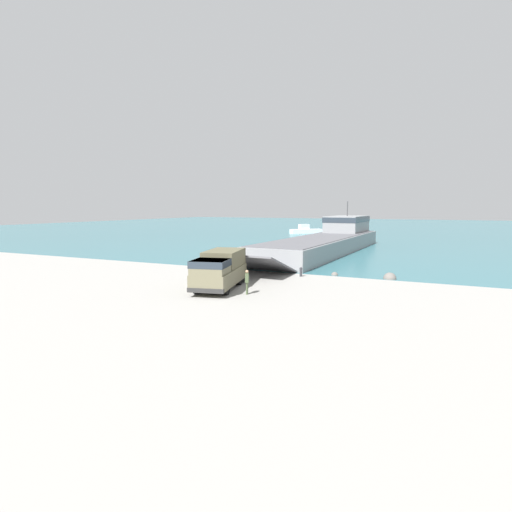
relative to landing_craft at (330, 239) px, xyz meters
name	(u,v)px	position (x,y,z in m)	size (l,w,h in m)	color
ground_plane	(225,277)	(-3.13, -25.60, -1.70)	(240.00, 240.00, 0.00)	gray
water_surface	(375,228)	(-3.13, 68.83, -1.69)	(240.00, 180.00, 0.01)	#336B75
landing_craft	(330,239)	(0.00, 0.00, 0.00)	(9.12, 42.03, 7.19)	gray
military_truck	(220,269)	(-1.00, -30.24, -0.18)	(4.11, 7.49, 2.86)	#6B664C
soldier_on_ramp	(247,280)	(1.80, -31.24, -0.67)	(0.38, 0.50, 1.77)	#475638
moored_boat_a	(306,230)	(-14.34, 34.42, -0.97)	(6.93, 6.90, 2.19)	white
moored_boat_b	(346,231)	(-4.92, 35.32, -0.97)	(7.09, 6.28, 2.19)	navy
mooring_bollard	(301,271)	(3.04, -22.53, -1.23)	(0.27, 0.27, 0.87)	#333338
shoreline_rock_a	(390,279)	(10.53, -20.52, -1.70)	(1.13, 1.13, 1.13)	#66605B
shoreline_rock_b	(335,275)	(5.69, -20.66, -1.70)	(0.62, 0.62, 0.62)	#66605B
shoreline_rock_c	(197,265)	(-9.35, -20.53, -1.70)	(0.86, 0.86, 0.86)	#66605B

